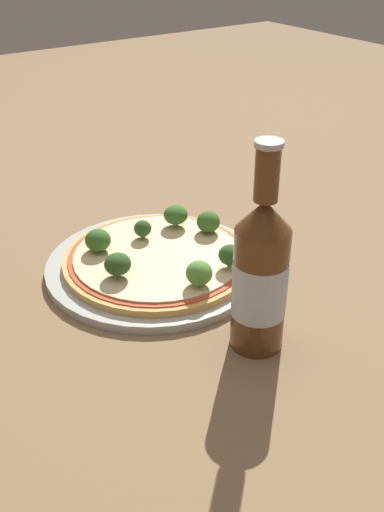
% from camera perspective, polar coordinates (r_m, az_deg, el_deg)
% --- Properties ---
extents(ground_plane, '(3.00, 3.00, 0.00)m').
position_cam_1_polar(ground_plane, '(0.83, -2.39, -1.53)').
color(ground_plane, '#846647').
extents(plate, '(0.30, 0.30, 0.01)m').
position_cam_1_polar(plate, '(0.84, -3.61, -0.91)').
color(plate, '#B2B7B2').
rests_on(plate, ground_plane).
extents(pizza, '(0.26, 0.26, 0.01)m').
position_cam_1_polar(pizza, '(0.83, -3.27, -0.21)').
color(pizza, tan).
rests_on(pizza, plate).
extents(broccoli_floret_0, '(0.03, 0.03, 0.03)m').
position_cam_1_polar(broccoli_floret_0, '(0.86, -4.95, 2.54)').
color(broccoli_floret_0, '#89A866').
rests_on(broccoli_floret_0, pizza).
extents(broccoli_floret_1, '(0.03, 0.03, 0.03)m').
position_cam_1_polar(broccoli_floret_1, '(0.77, -7.09, -0.78)').
color(broccoli_floret_1, '#89A866').
rests_on(broccoli_floret_1, pizza).
extents(broccoli_floret_2, '(0.03, 0.03, 0.03)m').
position_cam_1_polar(broccoli_floret_2, '(0.87, 1.57, 3.27)').
color(broccoli_floret_2, '#89A866').
rests_on(broccoli_floret_2, pizza).
extents(broccoli_floret_3, '(0.04, 0.04, 0.03)m').
position_cam_1_polar(broccoli_floret_3, '(0.89, -1.56, 3.93)').
color(broccoli_floret_3, '#89A866').
rests_on(broccoli_floret_3, pizza).
extents(broccoli_floret_4, '(0.04, 0.04, 0.03)m').
position_cam_1_polar(broccoli_floret_4, '(0.83, -8.95, 1.50)').
color(broccoli_floret_4, '#89A866').
rests_on(broccoli_floret_4, pizza).
extents(broccoli_floret_5, '(0.03, 0.03, 0.03)m').
position_cam_1_polar(broccoli_floret_5, '(0.75, 0.69, -1.64)').
color(broccoli_floret_5, '#89A866').
rests_on(broccoli_floret_5, pizza).
extents(broccoli_floret_6, '(0.03, 0.03, 0.03)m').
position_cam_1_polar(broccoli_floret_6, '(0.78, 3.63, 0.09)').
color(broccoli_floret_6, '#89A866').
rests_on(broccoli_floret_6, pizza).
extents(beer_bottle, '(0.06, 0.06, 0.25)m').
position_cam_1_polar(beer_bottle, '(0.65, 6.24, -1.93)').
color(beer_bottle, '#563319').
rests_on(beer_bottle, ground_plane).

